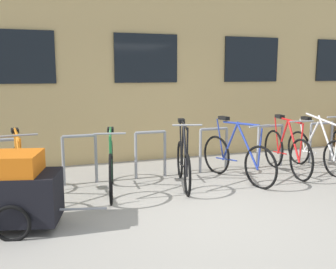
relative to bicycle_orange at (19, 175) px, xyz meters
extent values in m
plane|color=#9E998E|center=(2.39, -1.24, -0.39)|extent=(42.00, 42.00, 0.00)
cube|color=tan|center=(2.39, 5.81, 2.40)|extent=(28.00, 7.71, 5.60)
cube|color=black|center=(-0.01, 1.94, 1.69)|extent=(1.30, 0.04, 0.96)
cube|color=black|center=(2.39, 1.94, 1.69)|extent=(1.30, 0.04, 0.96)
cube|color=black|center=(4.79, 1.94, 1.69)|extent=(1.30, 0.04, 0.96)
cylinder|color=gray|center=(-0.05, 0.66, 0.00)|extent=(0.05, 0.05, 0.80)
cylinder|color=gray|center=(0.63, 0.66, 0.00)|extent=(0.05, 0.05, 0.80)
cylinder|color=gray|center=(1.15, 0.66, 0.00)|extent=(0.05, 0.05, 0.80)
cylinder|color=gray|center=(0.89, 0.66, 0.40)|extent=(0.52, 0.05, 0.05)
cylinder|color=gray|center=(1.83, 0.66, 0.00)|extent=(0.05, 0.05, 0.80)
cylinder|color=gray|center=(2.35, 0.66, 0.00)|extent=(0.05, 0.05, 0.80)
cylinder|color=gray|center=(2.09, 0.66, 0.40)|extent=(0.52, 0.05, 0.05)
cylinder|color=gray|center=(3.03, 0.66, 0.00)|extent=(0.05, 0.05, 0.80)
cylinder|color=gray|center=(3.55, 0.66, 0.00)|extent=(0.05, 0.05, 0.80)
cylinder|color=gray|center=(3.29, 0.66, 0.40)|extent=(0.52, 0.05, 0.05)
cylinder|color=gray|center=(4.23, 0.66, 0.00)|extent=(0.05, 0.05, 0.80)
cylinder|color=gray|center=(4.75, 0.66, 0.00)|extent=(0.05, 0.05, 0.80)
cylinder|color=gray|center=(4.49, 0.66, 0.40)|extent=(0.52, 0.05, 0.05)
cylinder|color=gray|center=(5.43, 0.66, 0.00)|extent=(0.05, 0.05, 0.80)
cylinder|color=gray|center=(5.95, 0.66, 0.00)|extent=(0.05, 0.05, 0.80)
cylinder|color=gray|center=(5.69, 0.66, 0.40)|extent=(0.52, 0.05, 0.05)
torus|color=black|center=(-0.06, 0.52, -0.05)|extent=(0.13, 0.72, 0.72)
torus|color=black|center=(0.06, -0.53, -0.05)|extent=(0.13, 0.72, 0.72)
cylinder|color=orange|center=(0.03, -0.24, 0.25)|extent=(0.10, 0.51, 0.73)
cylinder|color=orange|center=(-0.02, 0.17, 0.22)|extent=(0.08, 0.38, 0.67)
cylinder|color=orange|center=(0.01, -0.07, 0.58)|extent=(0.14, 0.83, 0.09)
cylinder|color=orange|center=(-0.03, 0.26, -0.08)|extent=(0.09, 0.53, 0.07)
cylinder|color=orange|center=(-0.05, 0.44, 0.25)|extent=(0.05, 0.20, 0.61)
cylinder|color=orange|center=(0.06, -0.50, 0.28)|extent=(0.04, 0.08, 0.66)
cube|color=black|center=(-0.04, 0.35, 0.58)|extent=(0.12, 0.21, 0.06)
cylinder|color=gray|center=(0.06, -0.48, 0.64)|extent=(0.44, 0.08, 0.03)
torus|color=black|center=(4.57, 0.64, -0.05)|extent=(0.13, 0.73, 0.73)
torus|color=black|center=(4.45, -0.33, -0.05)|extent=(0.13, 0.73, 0.73)
cylinder|color=red|center=(4.48, -0.06, 0.24)|extent=(0.09, 0.47, 0.70)
cylinder|color=red|center=(4.53, 0.31, 0.24)|extent=(0.08, 0.34, 0.69)
cylinder|color=red|center=(4.50, 0.09, 0.58)|extent=(0.12, 0.75, 0.04)
cylinder|color=red|center=(4.54, 0.40, -0.07)|extent=(0.08, 0.49, 0.08)
cylinder|color=red|center=(4.56, 0.56, 0.26)|extent=(0.05, 0.20, 0.63)
cylinder|color=red|center=(4.45, -0.30, 0.27)|extent=(0.04, 0.08, 0.63)
cube|color=black|center=(4.55, 0.47, 0.60)|extent=(0.12, 0.21, 0.06)
cylinder|color=gray|center=(4.46, -0.28, 0.61)|extent=(0.44, 0.08, 0.03)
torus|color=black|center=(1.39, 0.56, -0.05)|extent=(0.18, 0.72, 0.73)
torus|color=black|center=(1.20, -0.42, -0.05)|extent=(0.18, 0.72, 0.73)
cylinder|color=#1E7238|center=(1.26, -0.15, 0.23)|extent=(0.13, 0.48, 0.68)
cylinder|color=#1E7238|center=(1.33, 0.22, 0.20)|extent=(0.10, 0.35, 0.61)
cylinder|color=#1E7238|center=(1.29, 0.00, 0.52)|extent=(0.18, 0.76, 0.09)
cylinder|color=#1E7238|center=(1.35, 0.31, -0.07)|extent=(0.12, 0.50, 0.08)
cylinder|color=#1E7238|center=(1.38, 0.47, 0.22)|extent=(0.06, 0.20, 0.55)
cylinder|color=#1E7238|center=(1.21, -0.40, 0.25)|extent=(0.04, 0.08, 0.61)
cube|color=black|center=(1.36, 0.38, 0.53)|extent=(0.14, 0.22, 0.06)
cylinder|color=gray|center=(1.21, -0.37, 0.58)|extent=(0.44, 0.11, 0.03)
torus|color=black|center=(5.18, 0.69, -0.08)|extent=(0.04, 0.67, 0.67)
cylinder|color=silver|center=(5.17, -0.07, 0.25)|extent=(0.04, 0.50, 0.77)
cylinder|color=silver|center=(5.17, 0.33, 0.19)|extent=(0.04, 0.38, 0.65)
cylinder|color=silver|center=(5.17, 0.10, 0.57)|extent=(0.04, 0.82, 0.16)
cylinder|color=silver|center=(5.17, 0.42, -0.10)|extent=(0.03, 0.53, 0.07)
cylinder|color=silver|center=(5.18, 0.60, 0.22)|extent=(0.03, 0.20, 0.59)
cube|color=black|center=(5.17, 0.51, 0.54)|extent=(0.10, 0.20, 0.06)
torus|color=black|center=(3.30, 0.56, -0.06)|extent=(0.21, 0.69, 0.70)
torus|color=black|center=(3.56, -0.49, -0.06)|extent=(0.21, 0.69, 0.70)
cylinder|color=#233893|center=(3.49, -0.20, 0.23)|extent=(0.16, 0.51, 0.70)
cylinder|color=#233893|center=(3.39, 0.21, 0.24)|extent=(0.13, 0.39, 0.73)
cylinder|color=#233893|center=(3.45, -0.03, 0.58)|extent=(0.24, 0.83, 0.07)
cylinder|color=#233893|center=(3.37, 0.29, -0.09)|extent=(0.15, 0.53, 0.07)
cylinder|color=#233893|center=(3.32, 0.47, 0.27)|extent=(0.07, 0.20, 0.67)
cylinder|color=#233893|center=(3.55, -0.46, 0.25)|extent=(0.05, 0.08, 0.63)
cube|color=black|center=(3.34, 0.38, 0.63)|extent=(0.15, 0.22, 0.06)
cylinder|color=gray|center=(3.55, -0.44, 0.59)|extent=(0.43, 0.13, 0.03)
torus|color=black|center=(2.59, 0.54, -0.09)|extent=(0.20, 0.64, 0.65)
torus|color=black|center=(2.35, -0.43, -0.09)|extent=(0.20, 0.64, 0.65)
cylinder|color=black|center=(2.42, -0.16, 0.24)|extent=(0.15, 0.48, 0.78)
cylinder|color=black|center=(2.51, 0.21, 0.23)|extent=(0.12, 0.35, 0.74)
cylinder|color=black|center=(2.45, -0.01, 0.61)|extent=(0.22, 0.76, 0.07)
cylinder|color=black|center=(2.53, 0.30, -0.11)|extent=(0.15, 0.49, 0.07)
cylinder|color=black|center=(2.57, 0.46, 0.25)|extent=(0.07, 0.20, 0.68)
cylinder|color=black|center=(2.35, -0.40, 0.27)|extent=(0.05, 0.08, 0.71)
cube|color=black|center=(2.55, 0.37, 0.62)|extent=(0.15, 0.22, 0.06)
cylinder|color=gray|center=(2.36, -0.38, 0.65)|extent=(0.43, 0.13, 0.03)
cube|color=black|center=(0.04, -0.97, -0.01)|extent=(1.02, 0.80, 0.56)
cube|color=orange|center=(-0.04, -0.94, 0.39)|extent=(0.79, 0.72, 0.24)
torus|color=black|center=(0.12, -0.65, -0.20)|extent=(0.42, 0.14, 0.42)
torus|color=black|center=(-0.04, -1.29, -0.20)|extent=(0.42, 0.14, 0.42)
cylinder|color=gray|center=(0.75, -1.14, -0.18)|extent=(0.54, 0.16, 0.03)
camera|label=1|loc=(0.33, -5.51, 1.43)|focal=40.51mm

